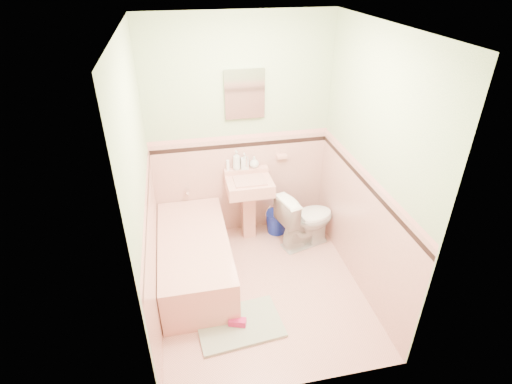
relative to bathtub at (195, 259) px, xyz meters
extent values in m
plane|color=#DFA092|center=(0.63, -0.33, -0.23)|extent=(2.20, 2.20, 0.00)
plane|color=white|center=(0.63, -0.33, 2.27)|extent=(2.20, 2.20, 0.00)
plane|color=beige|center=(0.63, 0.77, 1.02)|extent=(2.50, 0.00, 2.50)
plane|color=beige|center=(0.63, -1.43, 1.02)|extent=(2.50, 0.00, 2.50)
plane|color=beige|center=(-0.37, -0.33, 1.02)|extent=(0.00, 2.50, 2.50)
plane|color=beige|center=(1.63, -0.33, 1.02)|extent=(0.00, 2.50, 2.50)
plane|color=#E2A597|center=(0.63, 0.76, 0.38)|extent=(2.00, 0.00, 2.00)
plane|color=#E2A597|center=(0.63, -1.42, 0.38)|extent=(2.00, 0.00, 2.00)
plane|color=#E2A597|center=(-0.36, -0.33, 0.38)|extent=(0.00, 2.20, 2.20)
plane|color=#E2A597|center=(1.62, -0.33, 0.38)|extent=(0.00, 2.20, 2.20)
plane|color=black|center=(0.63, 0.75, 0.90)|extent=(2.00, 0.00, 2.00)
plane|color=black|center=(0.63, -1.41, 0.90)|extent=(2.00, 0.00, 2.00)
plane|color=black|center=(-0.35, -0.33, 0.89)|extent=(0.00, 2.20, 2.20)
plane|color=black|center=(1.61, -0.33, 0.89)|extent=(0.00, 2.20, 2.20)
plane|color=#DF948A|center=(0.63, 0.75, 0.99)|extent=(2.00, 0.00, 2.00)
plane|color=#DF948A|center=(0.63, -1.41, 0.99)|extent=(2.00, 0.00, 2.00)
plane|color=#DF948A|center=(-0.35, -0.33, 1.00)|extent=(0.00, 2.20, 2.20)
plane|color=#DF948A|center=(1.61, -0.33, 1.00)|extent=(0.00, 2.20, 2.20)
cube|color=#DA9485|center=(0.00, 0.00, 0.00)|extent=(0.70, 1.50, 0.45)
cylinder|color=silver|center=(0.00, 0.72, 0.41)|extent=(0.04, 0.12, 0.04)
cylinder|color=silver|center=(0.68, 0.67, 0.72)|extent=(0.02, 0.02, 0.10)
cube|color=white|center=(0.68, 0.74, 1.47)|extent=(0.40, 0.04, 0.50)
cube|color=#DA9485|center=(1.10, 0.73, 0.72)|extent=(0.12, 0.07, 0.04)
imported|color=#B2B2B2|center=(0.57, 0.71, 0.74)|extent=(0.10, 0.10, 0.22)
imported|color=#B2B2B2|center=(0.66, 0.71, 0.72)|extent=(0.09, 0.09, 0.19)
imported|color=#B2B2B2|center=(0.77, 0.71, 0.69)|extent=(0.11, 0.11, 0.14)
cylinder|color=white|center=(0.47, 0.71, 0.68)|extent=(0.05, 0.05, 0.12)
imported|color=white|center=(1.29, 0.30, 0.12)|extent=(0.75, 0.55, 0.68)
cube|color=gray|center=(0.33, -0.76, -0.21)|extent=(0.80, 0.58, 0.03)
cube|color=#BF1E59|center=(0.31, -0.77, -0.16)|extent=(0.17, 0.12, 0.06)
camera|label=1|loc=(-0.04, -3.27, 2.70)|focal=28.04mm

